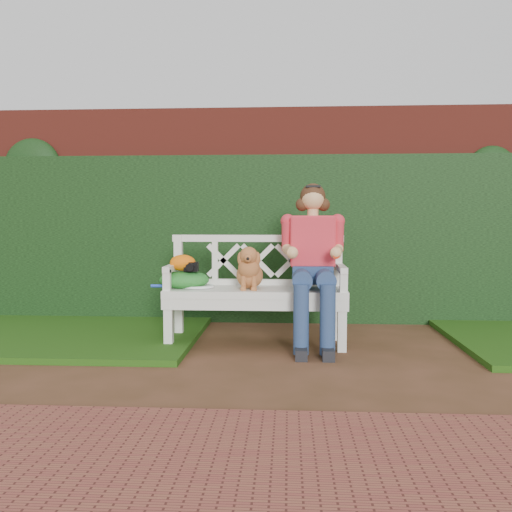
{
  "coord_description": "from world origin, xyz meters",
  "views": [
    {
      "loc": [
        -0.31,
        -3.86,
        1.07
      ],
      "look_at": [
        -0.58,
        0.65,
        0.75
      ],
      "focal_mm": 38.0,
      "sensor_mm": 36.0,
      "label": 1
    }
  ],
  "objects": [
    {
      "name": "grass_left",
      "position": [
        -2.4,
        0.9,
        0.03
      ],
      "size": [
        2.6,
        2.0,
        0.05
      ],
      "primitive_type": "cube",
      "color": "#214610",
      "rests_on": "ground"
    },
    {
      "name": "green_bag",
      "position": [
        -1.18,
        0.63,
        0.55
      ],
      "size": [
        0.48,
        0.4,
        0.14
      ],
      "primitive_type": null,
      "rotation": [
        0.0,
        0.0,
        0.2
      ],
      "color": "#27831C",
      "rests_on": "garden_bench"
    },
    {
      "name": "baseball_glove",
      "position": [
        -1.2,
        0.63,
        0.69
      ],
      "size": [
        0.26,
        0.23,
        0.14
      ],
      "primitive_type": "ellipsoid",
      "rotation": [
        0.0,
        0.0,
        0.35
      ],
      "color": "orange",
      "rests_on": "green_bag"
    },
    {
      "name": "ivy_hedge",
      "position": [
        0.0,
        1.68,
        0.85
      ],
      "size": [
        10.0,
        0.18,
        1.7
      ],
      "primitive_type": "cube",
      "color": "#204B1B",
      "rests_on": "ground"
    },
    {
      "name": "garden_bench",
      "position": [
        -0.58,
        0.65,
        0.24
      ],
      "size": [
        1.62,
        0.72,
        0.48
      ],
      "primitive_type": null,
      "rotation": [
        0.0,
        0.0,
        -0.08
      ],
      "color": "white",
      "rests_on": "ground"
    },
    {
      "name": "camera_item",
      "position": [
        -1.12,
        0.61,
        0.66
      ],
      "size": [
        0.12,
        0.09,
        0.08
      ],
      "primitive_type": "cube",
      "rotation": [
        0.0,
        0.0,
        0.04
      ],
      "color": "black",
      "rests_on": "green_bag"
    },
    {
      "name": "ground",
      "position": [
        0.0,
        0.0,
        0.0
      ],
      "size": [
        60.0,
        60.0,
        0.0
      ],
      "primitive_type": "plane",
      "color": "#432C17"
    },
    {
      "name": "brick_wall",
      "position": [
        0.0,
        1.9,
        1.1
      ],
      "size": [
        10.0,
        0.3,
        2.2
      ],
      "primitive_type": "cube",
      "color": "maroon",
      "rests_on": "ground"
    },
    {
      "name": "tennis_racket",
      "position": [
        -1.11,
        0.63,
        0.49
      ],
      "size": [
        0.61,
        0.42,
        0.03
      ],
      "primitive_type": null,
      "rotation": [
        0.0,
        0.0,
        -0.36
      ],
      "color": "silver",
      "rests_on": "garden_bench"
    },
    {
      "name": "seated_woman",
      "position": [
        -0.11,
        0.63,
        0.65
      ],
      "size": [
        0.79,
        0.89,
        1.31
      ],
      "primitive_type": null,
      "rotation": [
        0.0,
        0.0,
        -0.39
      ],
      "color": "#D43B3D",
      "rests_on": "ground"
    },
    {
      "name": "brick_paving",
      "position": [
        0.0,
        -1.6,
        0.01
      ],
      "size": [
        4.0,
        1.2,
        0.03
      ],
      "primitive_type": "cube",
      "color": "brown",
      "rests_on": "ground"
    },
    {
      "name": "dog",
      "position": [
        -0.63,
        0.59,
        0.66
      ],
      "size": [
        0.33,
        0.38,
        0.36
      ],
      "primitive_type": null,
      "rotation": [
        0.0,
        0.0,
        -0.3
      ],
      "color": "#AC6723",
      "rests_on": "garden_bench"
    }
  ]
}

